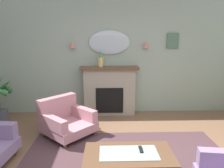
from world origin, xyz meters
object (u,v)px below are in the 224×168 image
Objects in this scene: fireplace at (109,91)px; wall_sconce_right at (146,45)px; wall_sconce_left at (72,45)px; framed_picture at (173,41)px; mantel_vase_centre at (101,59)px; tv_remote at (141,150)px; armchair_by_coffee_table at (66,119)px; coffee_table at (129,157)px; wall_mirror at (109,42)px.

fireplace is 9.71× the size of wall_sconce_right.
fireplace is 1.38m from wall_sconce_right.
wall_sconce_left is 2.35m from framed_picture.
mantel_vase_centre is 2.37× the size of tv_remote.
armchair_by_coffee_table is at bearing -127.89° from fireplace.
wall_sconce_left is 0.39× the size of framed_picture.
fireplace is at bearing -6.16° from wall_sconce_left.
fireplace is 0.79m from mantel_vase_centre.
framed_picture is (1.70, 0.18, 0.41)m from mantel_vase_centre.
wall_sconce_right is (1.70, 0.00, 0.00)m from wall_sconce_left.
mantel_vase_centre is at bearing 98.64° from coffee_table.
framed_picture reaches higher than coffee_table.
wall_sconce_left is at bearing 169.54° from mantel_vase_centre.
wall_sconce_right is at bearing 6.16° from fireplace.
coffee_table is at bearing -115.78° from framed_picture.
framed_picture is (0.65, 0.06, 0.09)m from wall_sconce_right.
mantel_vase_centre is 1.62m from armchair_by_coffee_table.
fireplace is 1.24× the size of coffee_table.
mantel_vase_centre reaches higher than fireplace.
coffee_table is 0.18m from tv_remote.
wall_mirror is 6.86× the size of wall_sconce_left.
mantel_vase_centre is 0.39× the size of wall_mirror.
wall_sconce_left is 3.10m from tv_remote.
wall_sconce_right is at bearing 0.00° from wall_sconce_left.
tv_remote is 0.14× the size of armchair_by_coffee_table.
fireplace is 8.50× the size of tv_remote.
tv_remote is at bearing 21.33° from coffee_table.
tv_remote is (-1.16, -2.66, -1.30)m from framed_picture.
fireplace reaches higher than armchair_by_coffee_table.
wall_sconce_right reaches higher than tv_remote.
mantel_vase_centre is at bearing -173.96° from framed_picture.
fireplace reaches higher than coffee_table.
wall_sconce_left is at bearing 173.84° from fireplace.
fireplace is 9.71× the size of wall_sconce_left.
framed_picture is (1.50, 0.15, 1.18)m from fireplace.
coffee_table is (0.19, -2.71, -1.33)m from wall_mirror.
wall_mirror is at bearing 93.92° from coffee_table.
tv_remote is (1.19, -2.60, -1.21)m from wall_sconce_left.
coffee_table is at bearing -86.08° from wall_mirror.
tv_remote is (0.34, -2.65, -1.26)m from wall_mirror.
fireplace is at bearing -173.84° from wall_sconce_right.
mantel_vase_centre is at bearing -10.46° from wall_sconce_left.
wall_sconce_left is 1.70m from wall_sconce_right.
wall_sconce_right is (1.05, 0.12, 0.32)m from mantel_vase_centre.
coffee_table is 0.96× the size of armchair_by_coffee_table.
armchair_by_coffee_table is at bearing -121.47° from mantel_vase_centre.
framed_picture reaches higher than tv_remote.
wall_mirror is 0.85m from wall_sconce_right.
wall_mirror is 1.50m from framed_picture.
wall_sconce_right reaches higher than fireplace.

